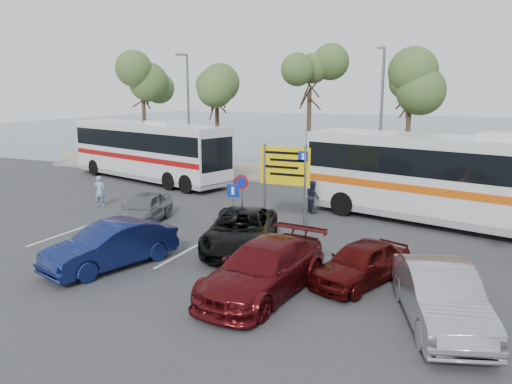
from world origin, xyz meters
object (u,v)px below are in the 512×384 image
at_px(street_lamp_right, 381,111).
at_px(coach_bus_left, 148,152).
at_px(car_silver_a, 143,209).
at_px(car_red, 361,263).
at_px(car_blue, 111,245).
at_px(suv_black, 241,230).
at_px(pedestrian_near, 100,191).
at_px(car_silver_b, 440,296).
at_px(direction_sign, 285,172).
at_px(coach_bus_right, 455,183).
at_px(car_maroon, 263,269).
at_px(pedestrian_far, 313,196).
at_px(street_lamp_left, 188,108).

relative_size(street_lamp_right, coach_bus_left, 0.62).
bearing_deg(car_silver_a, car_red, -29.40).
bearing_deg(car_blue, car_silver_a, 133.18).
height_order(car_red, suv_black, suv_black).
bearing_deg(pedestrian_near, car_silver_b, 135.95).
height_order(direction_sign, coach_bus_left, coach_bus_left).
bearing_deg(coach_bus_left, car_silver_b, -36.53).
distance_m(coach_bus_right, car_maroon, 11.07).
height_order(coach_bus_left, pedestrian_near, coach_bus_left).
bearing_deg(suv_black, pedestrian_far, 66.95).
bearing_deg(suv_black, car_silver_a, 147.82).
bearing_deg(car_blue, street_lamp_left, 131.04).
height_order(direction_sign, car_silver_a, direction_sign).
height_order(car_blue, car_silver_b, car_silver_b).
bearing_deg(suv_black, pedestrian_near, 143.92).
bearing_deg(coach_bus_left, car_silver_a, -55.44).
bearing_deg(street_lamp_right, car_silver_b, -74.56).
bearing_deg(pedestrian_far, suv_black, 132.73).
xyz_separation_m(coach_bus_right, car_red, (-2.20, -8.05, -1.26)).
height_order(coach_bus_left, suv_black, coach_bus_left).
xyz_separation_m(street_lamp_right, suv_black, (-2.50, -13.52, -3.88)).
height_order(car_blue, pedestrian_near, pedestrian_near).
bearing_deg(car_maroon, car_blue, -173.03).
bearing_deg(street_lamp_right, car_silver_a, -123.65).
xyz_separation_m(direction_sign, pedestrian_near, (-10.00, 0.10, -1.64)).
relative_size(coach_bus_left, car_maroon, 2.50).
height_order(direction_sign, pedestrian_near, direction_sign).
distance_m(car_silver_b, pedestrian_far, 11.93).
xyz_separation_m(car_blue, car_maroon, (5.50, 0.00, 0.01)).
bearing_deg(coach_bus_left, pedestrian_far, -17.88).
relative_size(car_blue, car_silver_b, 0.98).
bearing_deg(direction_sign, coach_bus_left, 149.10).
relative_size(coach_bus_left, car_silver_a, 3.28).
distance_m(suv_black, car_silver_b, 8.01).
bearing_deg(suv_black, coach_bus_left, 121.18).
bearing_deg(pedestrian_near, coach_bus_left, -94.91).
distance_m(car_blue, car_red, 8.14).
bearing_deg(car_maroon, car_red, 46.01).
distance_m(car_silver_a, car_silver_b, 13.65).
height_order(car_maroon, car_red, car_maroon).
bearing_deg(direction_sign, suv_black, -98.96).
bearing_deg(car_silver_a, direction_sign, 2.90).
relative_size(direction_sign, car_maroon, 0.70).
distance_m(street_lamp_left, suv_black, 17.55).
distance_m(pedestrian_near, pedestrian_far, 10.69).
bearing_deg(street_lamp_left, pedestrian_near, -84.41).
xyz_separation_m(car_blue, suv_black, (3.10, 3.50, -0.03)).
xyz_separation_m(street_lamp_left, direction_sign, (11.00, -10.32, -2.17)).
bearing_deg(street_lamp_right, street_lamp_left, 180.00).
height_order(car_maroon, pedestrian_near, pedestrian_near).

